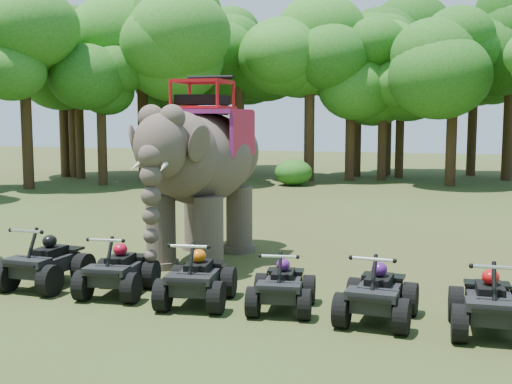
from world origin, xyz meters
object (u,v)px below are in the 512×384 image
elephant (202,169)px  atv_5 (491,295)px  atv_1 (118,264)px  atv_0 (45,256)px  atv_2 (197,271)px  atv_4 (378,286)px  atv_3 (282,279)px

elephant → atv_5: 7.99m
atv_1 → atv_0: bearing=171.2°
atv_2 → atv_5: size_ratio=0.99×
atv_0 → atv_5: (8.99, -0.24, -0.02)m
atv_4 → atv_3: bearing=178.7°
atv_3 → atv_4: bearing=-12.7°
elephant → atv_3: elephant is taller
atv_3 → elephant: bearing=122.2°
elephant → atv_4: elephant is taller
atv_3 → atv_4: size_ratio=0.92×
atv_3 → atv_4: 1.80m
elephant → atv_3: bearing=-50.4°
atv_0 → atv_3: 5.30m
elephant → atv_0: bearing=-122.8°
atv_5 → atv_2: bearing=175.7°
atv_3 → atv_5: size_ratio=0.90×
atv_5 → atv_1: bearing=174.8°
atv_4 → atv_5: bearing=0.3°
atv_1 → atv_2: bearing=-11.4°
atv_0 → atv_5: 8.99m
elephant → atv_3: (3.14, -3.60, -1.75)m
atv_1 → atv_2: 1.83m
atv_2 → atv_5: 5.38m
elephant → atv_1: 4.00m
elephant → atv_1: (-0.37, -3.60, -1.70)m
atv_0 → atv_3: (5.30, -0.05, -0.09)m
atv_0 → atv_5: size_ratio=1.03×
atv_2 → atv_3: atv_2 is taller
atv_1 → atv_3: bearing=-7.2°
atv_1 → atv_2: size_ratio=0.98×
atv_1 → atv_5: 7.21m
atv_0 → atv_2: size_ratio=1.04×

